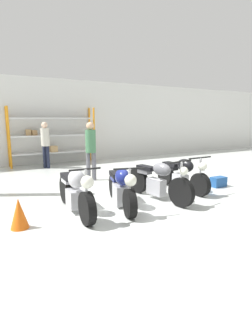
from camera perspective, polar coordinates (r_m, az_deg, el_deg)
ground_plane at (r=6.38m, az=1.74°, el=-6.77°), size 30.00×30.00×0.00m
back_wall at (r=11.98m, az=-14.02°, el=9.81°), size 30.00×0.08×3.60m
shelving_rack at (r=11.53m, az=-15.75°, el=6.68°), size 3.56×0.63×2.39m
motorcycle_silver at (r=5.46m, az=-10.97°, el=-4.98°), size 0.59×2.09×1.05m
motorcycle_blue at (r=5.75m, az=-1.05°, el=-4.31°), size 0.78×1.97×0.99m
motorcycle_grey at (r=6.31m, az=6.97°, el=-2.79°), size 0.68×2.11×1.02m
motorcycle_black at (r=7.23m, az=12.12°, el=-1.26°), size 0.73×1.95×0.99m
person_browsing at (r=10.67m, az=-17.15°, el=5.64°), size 0.44×0.44×1.79m
person_near_rack at (r=8.21m, az=-7.69°, el=4.76°), size 0.44×0.44×1.82m
toolbox at (r=7.94m, az=19.45°, el=-2.85°), size 0.44×0.26×0.28m
traffic_cone at (r=5.03m, az=-22.26°, el=-9.14°), size 0.32×0.32×0.55m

